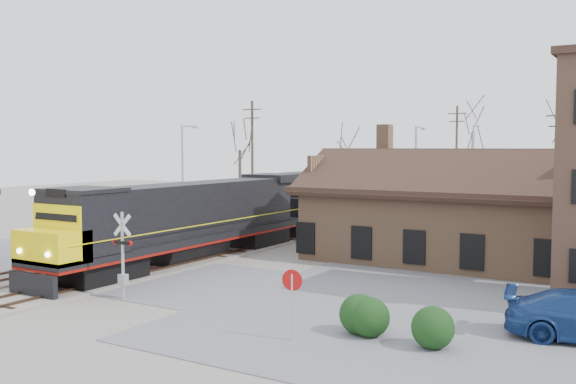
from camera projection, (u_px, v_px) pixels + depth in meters
name	position (u px, v px, depth m)	size (l,w,h in m)	color
ground	(136.00, 274.00, 32.81)	(140.00, 140.00, 0.00)	gray
road	(136.00, 274.00, 32.81)	(60.00, 9.00, 0.03)	slate
parking_lot	(517.00, 301.00, 26.96)	(22.00, 26.00, 0.03)	slate
track_main	(287.00, 238.00, 45.62)	(3.40, 90.00, 0.24)	gray
track_siding	(236.00, 233.00, 47.94)	(3.40, 90.00, 0.24)	gray
depot	(439.00, 219.00, 36.72)	(15.20, 9.31, 7.90)	#956B4D
locomotive_lead	(182.00, 220.00, 35.80)	(3.14, 20.99, 4.66)	black
locomotive_trailing	(348.00, 195.00, 53.97)	(3.14, 20.99, 4.41)	black
crossbuck_near	(123.00, 258.00, 27.32)	(1.07, 0.28, 3.75)	#A5A8AD
crossbuck_far	(125.00, 224.00, 39.70)	(1.04, 0.27, 3.66)	#A5A8AD
do_not_enter_sign	(292.00, 292.00, 21.34)	(0.73, 0.14, 2.44)	#A5A8AD
hedge_a	(359.00, 314.00, 22.21)	(1.41, 1.41, 1.41)	black
hedge_b	(370.00, 317.00, 21.88)	(1.38, 1.38, 1.38)	black
hedge_c	(433.00, 328.00, 20.60)	(1.39, 1.39, 1.39)	black
streetlight_a	(184.00, 170.00, 51.02)	(0.25, 2.04, 8.28)	#A5A8AD
streetlight_b	(416.00, 172.00, 49.25)	(0.25, 2.04, 8.13)	#A5A8AD
streetlight_c	(473.00, 165.00, 60.26)	(0.25, 2.04, 8.65)	#A5A8AD
utility_pole_a	(252.00, 157.00, 59.58)	(2.00, 0.24, 10.79)	#382D23
utility_pole_b	(456.00, 156.00, 66.30)	(2.00, 0.24, 10.76)	#382D23
utility_pole_c	(559.00, 166.00, 48.29)	(2.00, 0.24, 9.67)	#382D23
tree_a	(240.00, 140.00, 66.09)	(4.14, 4.14, 10.14)	#382D23
tree_b	(347.00, 151.00, 68.28)	(3.52, 3.52, 8.62)	#382D23
tree_c	(473.00, 119.00, 69.56)	(5.47, 5.47, 13.40)	#382D23
tree_d	(559.00, 128.00, 61.32)	(4.75, 4.75, 11.64)	#382D23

